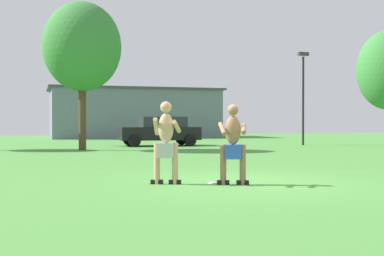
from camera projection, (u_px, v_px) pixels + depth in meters
name	position (u px, v px, depth m)	size (l,w,h in m)	color
ground_plane	(242.00, 182.00, 10.91)	(80.00, 80.00, 0.00)	#4C8E3D
player_with_cap	(166.00, 138.00, 10.62)	(0.73, 0.72, 1.75)	black
player_in_blue	(233.00, 142.00, 10.52)	(0.67, 0.73, 1.68)	black
frisbee	(214.00, 183.00, 10.76)	(0.25, 0.25, 0.03)	white
car_black_mid_lot	(160.00, 131.00, 27.45)	(4.33, 2.08, 1.58)	black
lamp_post	(303.00, 87.00, 27.99)	(0.60, 0.24, 5.17)	black
outbuilding_behind_lot	(134.00, 113.00, 42.01)	(13.93, 6.69, 4.04)	slate
tree_behind_players	(82.00, 47.00, 23.12)	(3.57, 3.57, 6.81)	#4C3823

